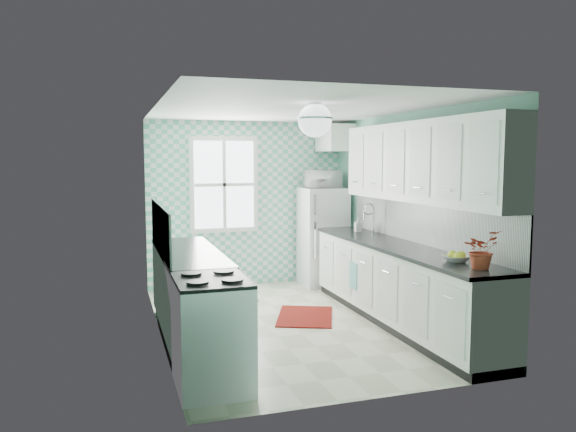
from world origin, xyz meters
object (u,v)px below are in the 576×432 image
object	(u,v)px
microwave	(323,179)
fridge	(323,237)
stove	(212,331)
sink	(363,234)
potted_plant	(481,250)
fruit_bowl	(456,258)
ceiling_light	(315,120)

from	to	relation	value
microwave	fridge	bearing A→B (deg)	53.99
stove	sink	size ratio (longest dim) A/B	1.73
potted_plant	microwave	distance (m)	3.75
fridge	microwave	bearing A→B (deg)	58.47
microwave	potted_plant	bearing A→B (deg)	90.79
stove	sink	xyz separation A→B (m)	(2.40, 2.15, 0.45)
fruit_bowl	potted_plant	bearing A→B (deg)	-90.00
fridge	sink	xyz separation A→B (m)	(0.09, -1.22, 0.19)
ceiling_light	stove	xyz separation A→B (m)	(-1.20, -0.75, -1.84)
stove	fruit_bowl	distance (m)	2.45
fridge	stove	size ratio (longest dim) A/B	1.62
stove	fruit_bowl	xyz separation A→B (m)	(2.40, 0.03, 0.49)
fruit_bowl	sink	bearing A→B (deg)	89.88
ceiling_light	fruit_bowl	bearing A→B (deg)	-31.21
fridge	potted_plant	distance (m)	3.74
ceiling_light	sink	distance (m)	2.31
sink	potted_plant	xyz separation A→B (m)	(-0.00, -2.50, 0.19)
ceiling_light	sink	size ratio (longest dim) A/B	0.66
fruit_bowl	potted_plant	world-z (taller)	potted_plant
sink	fruit_bowl	distance (m)	2.12
sink	potted_plant	distance (m)	2.50
fridge	fruit_bowl	distance (m)	3.35
stove	potted_plant	world-z (taller)	potted_plant
sink	microwave	size ratio (longest dim) A/B	1.08
ceiling_light	fruit_bowl	size ratio (longest dim) A/B	1.36
sink	microwave	xyz separation A→B (m)	(-0.09, 1.22, 0.70)
stove	potted_plant	xyz separation A→B (m)	(2.40, -0.35, 0.64)
sink	fruit_bowl	world-z (taller)	sink
potted_plant	fridge	bearing A→B (deg)	91.39
fridge	potted_plant	size ratio (longest dim) A/B	4.18
fruit_bowl	potted_plant	size ratio (longest dim) A/B	0.72
ceiling_light	microwave	world-z (taller)	ceiling_light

